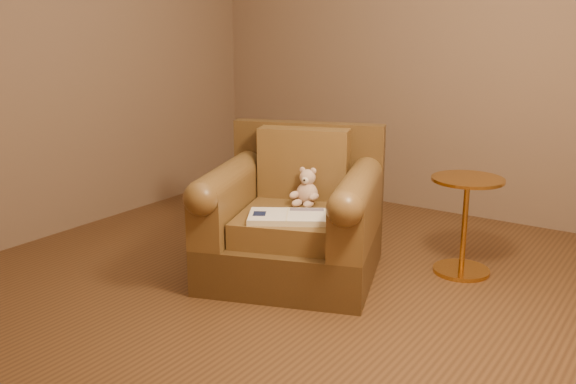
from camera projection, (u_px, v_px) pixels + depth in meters
The scene contains 5 objects.
floor at pixel (291, 285), 3.88m from camera, with size 4.00×4.00×0.00m, color brown.
armchair at pixel (294, 220), 3.98m from camera, with size 1.26×1.23×0.90m.
teddy_bear at pixel (306, 190), 4.00m from camera, with size 0.17×0.20×0.24m.
guidebook at pixel (287, 217), 3.70m from camera, with size 0.52×0.46×0.04m.
side_table at pixel (465, 222), 3.98m from camera, with size 0.44×0.44×0.62m.
Camera 1 is at (1.99, -3.00, 1.55)m, focal length 40.00 mm.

